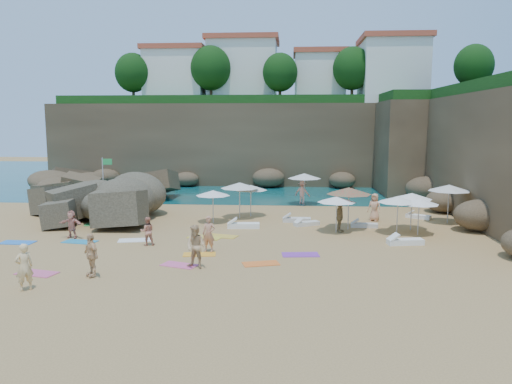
# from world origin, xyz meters

# --- Properties ---
(ground) EXTENTS (120.00, 120.00, 0.00)m
(ground) POSITION_xyz_m (0.00, 0.00, 0.00)
(ground) COLOR tan
(ground) RESTS_ON ground
(seawater) EXTENTS (120.00, 120.00, 0.00)m
(seawater) POSITION_xyz_m (0.00, 30.00, 0.00)
(seawater) COLOR #0C4751
(seawater) RESTS_ON ground
(cliff_back) EXTENTS (44.00, 8.00, 8.00)m
(cliff_back) POSITION_xyz_m (2.00, 25.00, 4.00)
(cliff_back) COLOR brown
(cliff_back) RESTS_ON ground
(cliff_right) EXTENTS (8.00, 30.00, 8.00)m
(cliff_right) POSITION_xyz_m (19.00, 8.00, 4.00)
(cliff_right) COLOR brown
(cliff_right) RESTS_ON ground
(cliff_corner) EXTENTS (10.00, 12.00, 8.00)m
(cliff_corner) POSITION_xyz_m (17.00, 20.00, 4.00)
(cliff_corner) COLOR brown
(cliff_corner) RESTS_ON ground
(rock_promontory) EXTENTS (12.00, 7.00, 2.00)m
(rock_promontory) POSITION_xyz_m (-11.00, 16.00, 0.00)
(rock_promontory) COLOR brown
(rock_promontory) RESTS_ON ground
(clifftop_buildings) EXTENTS (28.48, 9.48, 7.00)m
(clifftop_buildings) POSITION_xyz_m (2.96, 25.79, 11.24)
(clifftop_buildings) COLOR white
(clifftop_buildings) RESTS_ON cliff_back
(clifftop_trees) EXTENTS (35.60, 23.82, 4.40)m
(clifftop_trees) POSITION_xyz_m (4.78, 19.52, 11.26)
(clifftop_trees) COLOR #11380F
(clifftop_trees) RESTS_ON ground
(marina_masts) EXTENTS (3.10, 0.10, 6.00)m
(marina_masts) POSITION_xyz_m (-16.50, 30.00, 3.00)
(marina_masts) COLOR white
(marina_masts) RESTS_ON ground
(rock_outcrop) EXTENTS (8.91, 7.64, 3.04)m
(rock_outcrop) POSITION_xyz_m (-8.28, 3.49, 0.00)
(rock_outcrop) COLOR #695E48
(rock_outcrop) RESTS_ON ground
(flag_pole) EXTENTS (0.73, 0.07, 3.72)m
(flag_pole) POSITION_xyz_m (-9.17, 7.69, 2.37)
(flag_pole) COLOR silver
(flag_pole) RESTS_ON ground
(parasol_0) EXTENTS (2.48, 2.48, 2.34)m
(parasol_0) POSITION_xyz_m (0.81, 4.91, 2.15)
(parasol_0) COLOR silver
(parasol_0) RESTS_ON ground
(parasol_1) EXTENTS (2.22, 2.22, 2.10)m
(parasol_1) POSITION_xyz_m (1.47, 5.60, 1.93)
(parasol_1) COLOR silver
(parasol_1) RESTS_ON ground
(parasol_2) EXTENTS (2.52, 2.52, 2.38)m
(parasol_2) POSITION_xyz_m (5.14, 10.58, 2.19)
(parasol_2) COLOR silver
(parasol_2) RESTS_ON ground
(parasol_3) EXTENTS (2.54, 2.54, 2.40)m
(parasol_3) POSITION_xyz_m (13.83, 4.18, 2.20)
(parasol_3) COLOR silver
(parasol_3) RESTS_ON ground
(parasol_5) EXTENTS (2.15, 2.15, 2.03)m
(parasol_5) POSITION_xyz_m (-0.69, 3.33, 1.87)
(parasol_5) COLOR silver
(parasol_5) RESTS_ON ground
(parasol_6) EXTENTS (2.61, 2.61, 2.47)m
(parasol_6) POSITION_xyz_m (7.47, 1.95, 2.27)
(parasol_6) COLOR silver
(parasol_6) RESTS_ON ground
(parasol_7) EXTENTS (2.29, 2.29, 2.17)m
(parasol_7) POSITION_xyz_m (11.06, 1.95, 1.99)
(parasol_7) COLOR silver
(parasol_7) RESTS_ON ground
(parasol_8) EXTENTS (2.24, 2.24, 2.12)m
(parasol_8) POSITION_xyz_m (10.06, 0.93, 1.95)
(parasol_8) COLOR silver
(parasol_8) RESTS_ON ground
(parasol_9) EXTENTS (2.19, 2.19, 2.07)m
(parasol_9) POSITION_xyz_m (6.69, 1.03, 1.90)
(parasol_9) COLOR silver
(parasol_9) RESTS_ON ground
(parasol_11) EXTENTS (2.17, 2.17, 2.05)m
(parasol_11) POSITION_xyz_m (11.17, 0.74, 1.88)
(parasol_11) COLOR silver
(parasol_11) RESTS_ON ground
(lounger_0) EXTENTS (1.63, 1.17, 0.24)m
(lounger_0) POSITION_xyz_m (5.09, 2.82, 0.12)
(lounger_0) COLOR silver
(lounger_0) RESTS_ON ground
(lounger_1) EXTENTS (1.74, 0.59, 0.27)m
(lounger_1) POSITION_xyz_m (4.50, 3.88, 0.14)
(lounger_1) COLOR silver
(lounger_1) RESTS_ON ground
(lounger_2) EXTENTS (1.60, 0.64, 0.24)m
(lounger_2) POSITION_xyz_m (8.50, 2.56, 0.12)
(lounger_2) COLOR silver
(lounger_2) RESTS_ON ground
(lounger_3) EXTENTS (1.93, 0.76, 0.29)m
(lounger_3) POSITION_xyz_m (1.34, 1.88, 0.15)
(lounger_3) COLOR white
(lounger_3) RESTS_ON ground
(lounger_4) EXTENTS (1.58, 1.26, 0.24)m
(lounger_4) POSITION_xyz_m (12.41, 5.62, 0.12)
(lounger_4) COLOR white
(lounger_4) RESTS_ON ground
(lounger_5) EXTENTS (1.90, 0.89, 0.28)m
(lounger_5) POSITION_xyz_m (9.97, -1.56, 0.14)
(lounger_5) COLOR white
(lounger_5) RESTS_ON ground
(towel_0) EXTENTS (1.75, 0.92, 0.03)m
(towel_0) POSITION_xyz_m (-10.04, -2.56, 0.02)
(towel_0) COLOR blue
(towel_0) RESTS_ON ground
(towel_1) EXTENTS (1.81, 1.19, 0.03)m
(towel_1) POSITION_xyz_m (-6.37, -7.63, 0.01)
(towel_1) COLOR #D7537F
(towel_1) RESTS_ON ground
(towel_2) EXTENTS (1.61, 0.95, 0.03)m
(towel_2) POSITION_xyz_m (-0.19, -4.24, 0.01)
(towel_2) COLOR #FFA628
(towel_2) RESTS_ON ground
(towel_4) EXTENTS (1.99, 1.39, 0.03)m
(towel_4) POSITION_xyz_m (-0.52, -0.75, 0.02)
(towel_4) COLOR gold
(towel_4) RESTS_ON ground
(towel_5) EXTENTS (1.88, 1.21, 0.03)m
(towel_5) POSITION_xyz_m (-4.10, -1.65, 0.02)
(towel_5) COLOR white
(towel_5) RESTS_ON ground
(towel_6) EXTENTS (1.81, 1.04, 0.03)m
(towel_6) POSITION_xyz_m (4.58, -3.97, 0.02)
(towel_6) COLOR purple
(towel_6) RESTS_ON ground
(towel_8) EXTENTS (1.84, 1.12, 0.03)m
(towel_8) POSITION_xyz_m (-6.88, -2.17, 0.02)
(towel_8) COLOR teal
(towel_8) RESTS_ON ground
(towel_9) EXTENTS (1.75, 1.27, 0.03)m
(towel_9) POSITION_xyz_m (-0.74, -6.07, 0.01)
(towel_9) COLOR #E3588E
(towel_9) RESTS_ON ground
(towel_10) EXTENTS (1.75, 1.21, 0.03)m
(towel_10) POSITION_xyz_m (2.80, -5.60, 0.01)
(towel_10) COLOR orange
(towel_10) RESTS_ON ground
(towel_11) EXTENTS (1.99, 1.25, 0.03)m
(towel_11) POSITION_xyz_m (-7.47, 2.28, 0.02)
(towel_11) COLOR green
(towel_11) RESTS_ON ground
(towel_12) EXTENTS (1.88, 1.30, 0.03)m
(towel_12) POSITION_xyz_m (0.34, -0.39, 0.02)
(towel_12) COLOR gold
(towel_12) RESTS_ON ground
(person_stand_1) EXTENTS (0.84, 0.74, 1.46)m
(person_stand_1) POSITION_xyz_m (-3.14, -2.60, 0.73)
(person_stand_1) COLOR tan
(person_stand_1) RESTS_ON ground
(person_stand_2) EXTENTS (1.28, 0.88, 1.83)m
(person_stand_2) POSITION_xyz_m (5.00, 10.81, 0.91)
(person_stand_2) COLOR #EB9985
(person_stand_2) RESTS_ON ground
(person_stand_3) EXTENTS (0.79, 1.11, 1.74)m
(person_stand_3) POSITION_xyz_m (6.89, 1.14, 0.87)
(person_stand_3) COLOR olive
(person_stand_3) RESTS_ON ground
(person_stand_4) EXTENTS (0.98, 0.85, 1.76)m
(person_stand_4) POSITION_xyz_m (9.40, 4.56, 0.88)
(person_stand_4) COLOR #E3A177
(person_stand_4) RESTS_ON ground
(person_stand_5) EXTENTS (1.71, 0.68, 1.79)m
(person_stand_5) POSITION_xyz_m (-7.49, 9.95, 0.89)
(person_stand_5) COLOR #A36251
(person_stand_5) RESTS_ON ground
(person_stand_6) EXTENTS (0.76, 0.76, 1.78)m
(person_stand_6) POSITION_xyz_m (-5.75, -9.65, 0.89)
(person_stand_6) COLOR #F4CD8B
(person_stand_6) RESTS_ON ground
(person_lie_1) EXTENTS (1.92, 1.98, 0.43)m
(person_lie_1) POSITION_xyz_m (-3.93, -7.89, 0.21)
(person_lie_1) COLOR #E2B480
(person_lie_1) RESTS_ON ground
(person_lie_3) EXTENTS (1.66, 1.74, 0.40)m
(person_lie_3) POSITION_xyz_m (-7.65, -1.37, 0.20)
(person_lie_3) COLOR tan
(person_lie_3) RESTS_ON ground
(person_lie_4) EXTENTS (0.90, 1.80, 0.41)m
(person_lie_4) POSITION_xyz_m (0.19, -3.76, 0.21)
(person_lie_4) COLOR tan
(person_lie_4) RESTS_ON ground
(person_lie_5) EXTENTS (1.46, 2.03, 0.70)m
(person_lie_5) POSITION_xyz_m (0.07, -6.44, 0.35)
(person_lie_5) COLOR tan
(person_lie_5) RESTS_ON ground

